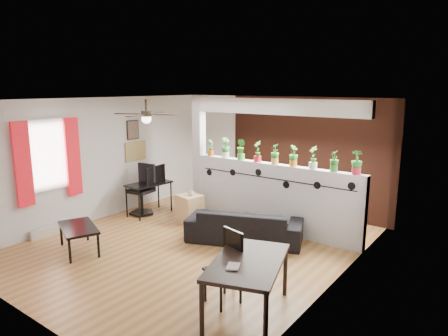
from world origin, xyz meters
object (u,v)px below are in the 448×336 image
cube_shelf (190,208)px  cup (191,193)px  potted_plant_5 (294,155)px  potted_plant_8 (357,161)px  potted_plant_4 (275,153)px  potted_plant_7 (334,160)px  office_chair (143,193)px  folding_chair (228,260)px  coffee_table (78,229)px  potted_plant_1 (226,147)px  potted_plant_2 (241,149)px  dining_table (248,266)px  potted_plant_3 (258,151)px  computer_desk (149,186)px  ceiling_fan (146,116)px  potted_plant_6 (313,157)px  potted_plant_0 (211,147)px  sofa (245,226)px

cube_shelf → cup: cup is taller
potted_plant_5 → cup: bearing=-163.0°
potted_plant_5 → potted_plant_8: 1.19m
potted_plant_4 → potted_plant_7: 1.19m
office_chair → folding_chair: 4.17m
potted_plant_8 → coffee_table: size_ratio=0.39×
potted_plant_5 → potted_plant_4: bearing=180.0°
potted_plant_1 → folding_chair: potted_plant_1 is taller
potted_plant_2 → potted_plant_5: size_ratio=1.08×
potted_plant_7 → dining_table: size_ratio=0.25×
potted_plant_2 → coffee_table: 3.45m
potted_plant_3 → computer_desk: bearing=-162.3°
potted_plant_1 → potted_plant_3: (0.79, 0.00, -0.00)m
potted_plant_5 → office_chair: size_ratio=0.36×
computer_desk → potted_plant_3: bearing=17.7°
ceiling_fan → potted_plant_3: ceiling_fan is taller
cube_shelf → office_chair: 1.23m
potted_plant_1 → potted_plant_6: size_ratio=0.99×
potted_plant_0 → potted_plant_3: 1.19m
potted_plant_4 → potted_plant_0: bearing=180.0°
potted_plant_2 → potted_plant_4: bearing=0.0°
potted_plant_5 → potted_plant_1: bearing=180.0°
potted_plant_1 → cup: (-0.43, -0.62, -0.94)m
potted_plant_7 → sofa: size_ratio=0.19×
potted_plant_1 → potted_plant_3: same height
ceiling_fan → coffee_table: (-0.60, -1.12, -1.91)m
sofa → coffee_table: size_ratio=1.83×
sofa → cube_shelf: (-1.52, 0.19, -0.00)m
cube_shelf → cup: bearing=11.4°
dining_table → office_chair: bearing=153.9°
potted_plant_1 → potted_plant_5: 1.58m
potted_plant_1 → potted_plant_2: size_ratio=0.98×
potted_plant_0 → potted_plant_4: 1.58m
office_chair → potted_plant_7: bearing=11.4°
potted_plant_5 → dining_table: potted_plant_5 is taller
ceiling_fan → potted_plant_6: ceiling_fan is taller
ceiling_fan → potted_plant_1: size_ratio=2.84×
ceiling_fan → potted_plant_8: 3.73m
potted_plant_1 → sofa: (1.04, -0.81, -1.28)m
potted_plant_5 → potted_plant_6: (0.40, -0.00, 0.01)m
potted_plant_5 → potted_plant_2: bearing=-180.0°
potted_plant_0 → folding_chair: 3.76m
cube_shelf → computer_desk: size_ratio=0.58×
potted_plant_4 → cube_shelf: 2.18m
folding_chair → cube_shelf: bearing=140.4°
ceiling_fan → cup: ceiling_fan is taller
potted_plant_5 → ceiling_fan: bearing=-137.9°
potted_plant_4 → potted_plant_5: 0.40m
dining_table → computer_desk: bearing=152.5°
potted_plant_2 → computer_desk: bearing=-159.0°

